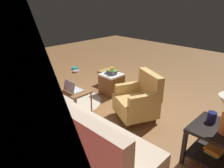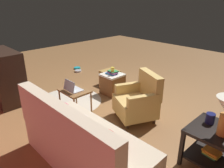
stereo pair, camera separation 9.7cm
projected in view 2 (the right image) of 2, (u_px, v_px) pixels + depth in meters
name	position (u px, v px, depth m)	size (l,w,h in m)	color
ground	(124.00, 100.00, 4.72)	(12.00, 12.00, 0.00)	olive
couch	(83.00, 144.00, 2.79)	(1.91, 0.86, 1.00)	beige
armchair	(138.00, 101.00, 3.87)	(0.88, 0.89, 0.87)	tan
side_table	(214.00, 142.00, 2.76)	(0.64, 0.64, 0.55)	black
small_vase	(210.00, 118.00, 2.82)	(0.12, 0.12, 0.14)	navy
book_stack_shelf	(212.00, 153.00, 2.83)	(0.23, 0.19, 0.07)	#338C4C
laptop_desk	(75.00, 93.00, 4.04)	(0.56, 0.44, 0.48)	olive
laptop	(73.00, 88.00, 3.98)	(0.32, 0.26, 0.21)	silver
tv_cabinet	(3.00, 75.00, 4.48)	(1.10, 0.56, 1.10)	black
television	(2.00, 72.00, 4.44)	(0.64, 0.41, 0.48)	black
wicker_hamper	(112.00, 84.00, 4.94)	(0.45, 0.45, 0.48)	brown
book_stack_hamper	(112.00, 72.00, 4.84)	(0.27, 0.23, 0.08)	#2D72B2
yellow_mug	(113.00, 69.00, 4.75)	(0.08, 0.08, 0.10)	yellow
ottoman	(110.00, 73.00, 5.46)	(0.40, 0.40, 0.36)	#AD8442
circular_rug	(69.00, 101.00, 4.64)	(1.39, 1.39, 0.01)	beige
pet_bowl_steel	(78.00, 71.00, 6.46)	(0.20, 0.20, 0.05)	silver
pet_bowl_teal	(77.00, 68.00, 6.73)	(0.20, 0.20, 0.05)	teal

